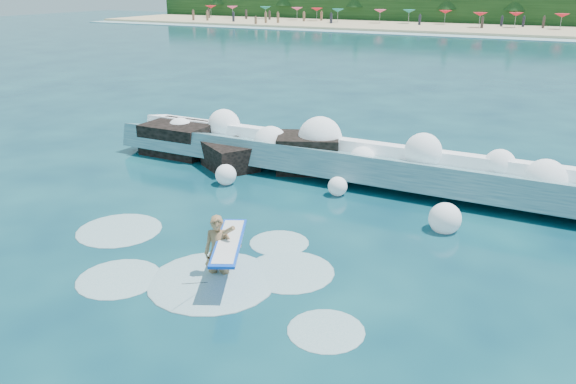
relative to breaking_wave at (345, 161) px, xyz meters
The scene contains 10 objects.
ground 7.49m from the breaking_wave, 98.28° to the right, with size 200.00×200.00×0.00m, color #082C41.
beach 70.62m from the breaking_wave, 90.87° to the left, with size 140.00×20.00×0.40m, color tan.
wet_band 59.62m from the breaking_wave, 91.03° to the left, with size 140.00×5.00×0.08m, color silver.
treeline 80.64m from the breaking_wave, 90.76° to the left, with size 140.00×4.00×5.00m, color black.
breaking_wave is the anchor object (origin of this frame).
rock_cluster 4.58m from the breaking_wave, behind, with size 8.44×3.67×1.58m.
surfer_with_board 8.44m from the breaking_wave, 88.71° to the right, with size 1.64×2.99×1.88m.
wave_spray 0.57m from the breaking_wave, 149.75° to the right, with size 15.15×4.91×2.15m.
surf_foam 8.33m from the breaking_wave, 93.36° to the right, with size 9.30×5.34×0.16m.
beach_umbrellas 73.00m from the breaking_wave, 91.22° to the left, with size 113.16×6.72×0.50m.
Camera 1 is at (8.19, -10.98, 6.68)m, focal length 35.00 mm.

